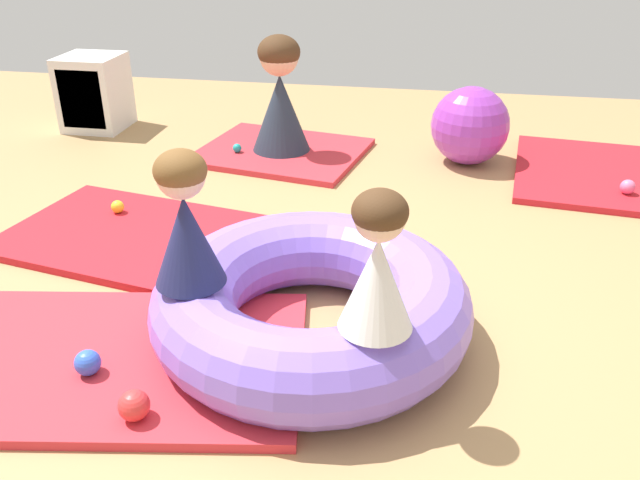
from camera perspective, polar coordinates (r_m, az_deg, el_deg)
The scene contains 17 objects.
ground_plane at distance 2.86m, azimuth -3.13°, elevation -6.99°, with size 8.00×8.00×0.00m, color tan.
gym_mat_near_right at distance 4.70m, azimuth 24.13°, elevation 5.08°, with size 1.25×1.21×0.04m, color red.
gym_mat_near_left at distance 3.60m, azimuth -14.73°, elevation 0.12°, with size 1.47×0.91×0.04m, color red.
gym_mat_front at distance 2.76m, azimuth -19.66°, elevation -9.65°, with size 1.70×0.92×0.04m, color red.
gym_mat_far_right at distance 4.72m, azimuth -3.32°, elevation 7.60°, with size 1.10×0.92×0.04m, color red.
inflatable_cushion at distance 2.65m, azimuth -0.76°, elevation -5.49°, with size 1.28×1.28×0.34m, color #8466E0.
child_in_navy at distance 2.40m, azimuth -11.53°, elevation 1.66°, with size 0.31×0.31×0.51m.
child_in_white at distance 2.11m, azimuth 5.00°, elevation -2.03°, with size 0.35×0.35×0.49m.
adult_seated at distance 4.60m, azimuth -3.46°, elevation 12.31°, with size 0.56×0.56×0.79m.
play_ball_yellow at distance 3.88m, azimuth -17.05°, elevation 2.76°, with size 0.07×0.07×0.07m, color yellow.
play_ball_pink at distance 4.36m, azimuth 24.99°, elevation 4.17°, with size 0.09×0.09×0.09m, color pink.
play_ball_blue at distance 2.62m, azimuth -19.39°, elevation -9.94°, with size 0.10×0.10×0.10m, color blue.
play_ball_green at distance 2.37m, azimuth -6.73°, elevation -13.31°, with size 0.07×0.07×0.07m, color green.
play_ball_teal at distance 4.67m, azimuth -7.16°, elevation 7.87°, with size 0.06×0.06×0.06m, color teal.
play_ball_red at distance 2.38m, azimuth -15.73°, elevation -13.56°, with size 0.11×0.11×0.11m, color red.
exercise_ball_large at distance 4.60m, azimuth 12.80°, elevation 9.58°, with size 0.52×0.52×0.52m, color purple.
storage_cube at distance 5.50m, azimuth -18.98°, elevation 11.88°, with size 0.44×0.44×0.56m.
Camera 1 is at (0.57, -2.29, 1.61)m, focal length 37.13 mm.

